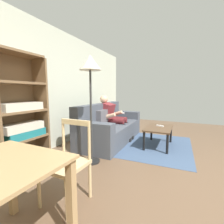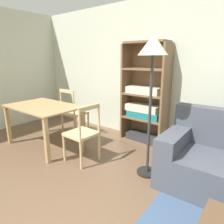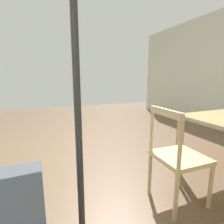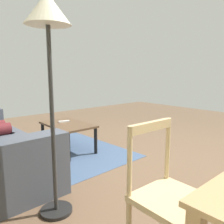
# 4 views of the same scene
# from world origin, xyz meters

# --- Properties ---
(ground_plane) EXTENTS (9.19, 9.19, 0.00)m
(ground_plane) POSITION_xyz_m (0.00, 0.00, 0.00)
(ground_plane) COLOR brown
(coffee_table) EXTENTS (0.88, 0.55, 0.43)m
(coffee_table) POSITION_xyz_m (1.28, 0.78, 0.37)
(coffee_table) COLOR brown
(coffee_table) RESTS_ON ground_plane
(tv_remote) EXTENTS (0.10, 0.18, 0.02)m
(tv_remote) POSITION_xyz_m (1.40, 0.78, 0.45)
(tv_remote) COLOR white
(tv_remote) RESTS_ON coffee_table
(dining_chair_facing_couch) EXTENTS (0.43, 0.43, 0.90)m
(dining_chair_facing_couch) POSITION_xyz_m (-1.02, 1.41, 0.45)
(dining_chair_facing_couch) COLOR #D1B27F
(dining_chair_facing_couch) RESTS_ON ground_plane
(area_rug) EXTENTS (2.04, 1.46, 0.01)m
(area_rug) POSITION_xyz_m (1.28, 0.78, 0.00)
(area_rug) COLOR #3D5170
(area_rug) RESTS_ON ground_plane
(floor_lamp) EXTENTS (0.36, 0.36, 1.82)m
(floor_lamp) POSITION_xyz_m (-0.07, 1.70, 1.53)
(floor_lamp) COLOR black
(floor_lamp) RESTS_ON ground_plane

